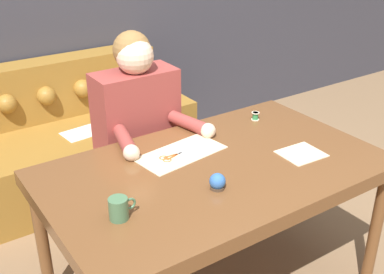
{
  "coord_description": "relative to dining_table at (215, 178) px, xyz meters",
  "views": [
    {
      "loc": [
        -1.27,
        -1.48,
        1.84
      ],
      "look_at": [
        -0.12,
        0.22,
        0.85
      ],
      "focal_mm": 45.0,
      "sensor_mm": 36.0,
      "label": 1
    }
  ],
  "objects": [
    {
      "name": "pattern_paper_offcut",
      "position": [
        0.42,
        -0.14,
        0.07
      ],
      "size": [
        0.21,
        0.19,
        0.0
      ],
      "color": "beige",
      "rests_on": "dining_table"
    },
    {
      "name": "scissors",
      "position": [
        -0.11,
        0.19,
        0.07
      ],
      "size": [
        0.22,
        0.09,
        0.01
      ],
      "color": "silver",
      "rests_on": "dining_table"
    },
    {
      "name": "pattern_paper_main",
      "position": [
        -0.07,
        0.19,
        0.07
      ],
      "size": [
        0.46,
        0.27,
        0.0
      ],
      "color": "beige",
      "rests_on": "dining_table"
    },
    {
      "name": "dining_table",
      "position": [
        0.0,
        0.0,
        0.0
      ],
      "size": [
        1.58,
        0.95,
        0.75
      ],
      "color": "brown",
      "rests_on": "ground_plane"
    },
    {
      "name": "mug",
      "position": [
        -0.55,
        -0.13,
        0.11
      ],
      "size": [
        0.11,
        0.08,
        0.09
      ],
      "color": "#47704C",
      "rests_on": "dining_table"
    },
    {
      "name": "pin_cushion",
      "position": [
        -0.11,
        -0.17,
        0.1
      ],
      "size": [
        0.07,
        0.07,
        0.07
      ],
      "color": "#4C3828",
      "rests_on": "dining_table"
    },
    {
      "name": "thread_spool",
      "position": [
        0.5,
        0.3,
        0.09
      ],
      "size": [
        0.04,
        0.04,
        0.05
      ],
      "color": "#338C4C",
      "rests_on": "dining_table"
    },
    {
      "name": "person",
      "position": [
        -0.07,
        0.64,
        -0.04
      ],
      "size": [
        0.53,
        0.56,
        1.26
      ],
      "color": "#33281E",
      "rests_on": "ground_plane"
    },
    {
      "name": "couch",
      "position": [
        -0.27,
        1.47,
        -0.37
      ],
      "size": [
        1.74,
        0.82,
        0.86
      ],
      "color": "olive",
      "rests_on": "ground_plane"
    }
  ]
}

